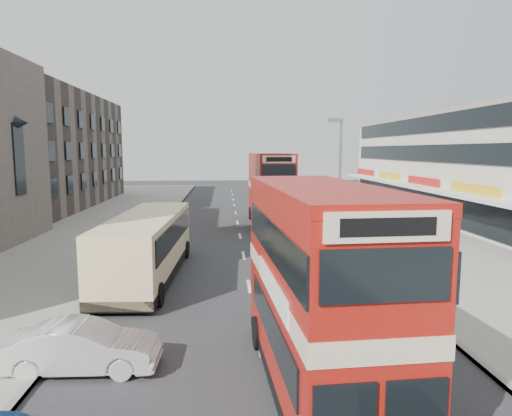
# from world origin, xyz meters

# --- Properties ---
(ground) EXTENTS (160.00, 160.00, 0.00)m
(ground) POSITION_xyz_m (0.00, 0.00, 0.00)
(ground) COLOR #28282B
(ground) RESTS_ON ground
(road_surface) EXTENTS (12.00, 90.00, 0.01)m
(road_surface) POSITION_xyz_m (0.00, 20.00, 0.01)
(road_surface) COLOR #28282B
(road_surface) RESTS_ON ground
(pavement_right) EXTENTS (12.00, 90.00, 0.15)m
(pavement_right) POSITION_xyz_m (12.00, 20.00, 0.07)
(pavement_right) COLOR gray
(pavement_right) RESTS_ON ground
(pavement_left) EXTENTS (12.00, 90.00, 0.15)m
(pavement_left) POSITION_xyz_m (-12.00, 20.00, 0.07)
(pavement_left) COLOR gray
(pavement_left) RESTS_ON ground
(kerb_left) EXTENTS (0.20, 90.00, 0.16)m
(kerb_left) POSITION_xyz_m (-6.10, 20.00, 0.07)
(kerb_left) COLOR gray
(kerb_left) RESTS_ON ground
(kerb_right) EXTENTS (0.20, 90.00, 0.16)m
(kerb_right) POSITION_xyz_m (6.10, 20.00, 0.07)
(kerb_right) COLOR gray
(kerb_right) RESTS_ON ground
(brick_terrace) EXTENTS (14.00, 28.00, 12.00)m
(brick_terrace) POSITION_xyz_m (-22.00, 38.00, 6.00)
(brick_terrace) COLOR #66594C
(brick_terrace) RESTS_ON ground
(commercial_row) EXTENTS (9.90, 46.20, 9.30)m
(commercial_row) POSITION_xyz_m (19.95, 22.00, 4.70)
(commercial_row) COLOR beige
(commercial_row) RESTS_ON ground
(street_lamp) EXTENTS (1.00, 0.20, 8.12)m
(street_lamp) POSITION_xyz_m (6.52, 18.00, 4.78)
(street_lamp) COLOR slate
(street_lamp) RESTS_ON ground
(bus_main) EXTENTS (2.99, 9.21, 5.04)m
(bus_main) POSITION_xyz_m (1.28, -0.83, 2.66)
(bus_main) COLOR black
(bus_main) RESTS_ON ground
(bus_second) EXTENTS (3.11, 10.21, 5.60)m
(bus_second) POSITION_xyz_m (2.69, 24.98, 2.95)
(bus_second) COLOR black
(bus_second) RESTS_ON ground
(coach) EXTENTS (3.19, 10.69, 2.80)m
(coach) POSITION_xyz_m (-4.74, 9.72, 1.65)
(coach) COLOR black
(coach) RESTS_ON ground
(car_left_front) EXTENTS (4.17, 1.56, 1.36)m
(car_left_front) POSITION_xyz_m (-4.98, 0.55, 0.68)
(car_left_front) COLOR beige
(car_left_front) RESTS_ON ground
(car_right_a) EXTENTS (4.04, 1.70, 1.17)m
(car_right_a) POSITION_xyz_m (4.41, 18.00, 0.58)
(car_right_a) COLOR #A51026
(car_right_a) RESTS_ON ground
(car_right_b) EXTENTS (4.87, 2.65, 1.30)m
(car_right_b) POSITION_xyz_m (4.72, 19.03, 0.65)
(car_right_b) COLOR orange
(car_right_b) RESTS_ON ground
(pedestrian_near) EXTENTS (0.83, 0.78, 1.87)m
(pedestrian_near) POSITION_xyz_m (8.56, 13.13, 1.08)
(pedestrian_near) COLOR gray
(pedestrian_near) RESTS_ON pavement_right
(pedestrian_far) EXTENTS (1.16, 0.77, 1.83)m
(pedestrian_far) POSITION_xyz_m (8.03, 28.53, 1.07)
(pedestrian_far) COLOR gray
(pedestrian_far) RESTS_ON pavement_right
(cyclist) EXTENTS (0.64, 1.58, 2.09)m
(cyclist) POSITION_xyz_m (4.03, 17.32, 0.73)
(cyclist) COLOR gray
(cyclist) RESTS_ON ground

